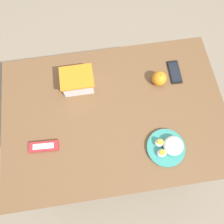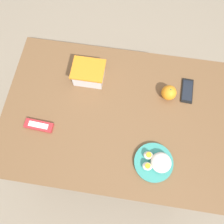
{
  "view_description": "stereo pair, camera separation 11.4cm",
  "coord_description": "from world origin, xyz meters",
  "px_view_note": "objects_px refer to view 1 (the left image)",
  "views": [
    {
      "loc": [
        -0.07,
        -0.38,
        1.83
      ],
      "look_at": [
        -0.01,
        -0.0,
        0.75
      ],
      "focal_mm": 35.0,
      "sensor_mm": 36.0,
      "label": 1
    },
    {
      "loc": [
        0.04,
        -0.38,
        1.83
      ],
      "look_at": [
        -0.01,
        -0.0,
        0.75
      ],
      "focal_mm": 35.0,
      "sensor_mm": 36.0,
      "label": 2
    }
  ],
  "objects_px": {
    "candy_bar": "(44,147)",
    "cell_phone": "(175,72)",
    "food_container": "(78,82)",
    "rice_plate": "(168,147)",
    "orange_fruit": "(159,78)"
  },
  "relations": [
    {
      "from": "candy_bar",
      "to": "cell_phone",
      "type": "bearing_deg",
      "value": 22.83
    },
    {
      "from": "food_container",
      "to": "cell_phone",
      "type": "distance_m",
      "value": 0.55
    },
    {
      "from": "rice_plate",
      "to": "candy_bar",
      "type": "height_order",
      "value": "rice_plate"
    },
    {
      "from": "food_container",
      "to": "orange_fruit",
      "type": "xyz_separation_m",
      "value": [
        0.44,
        -0.05,
        -0.0
      ]
    },
    {
      "from": "orange_fruit",
      "to": "rice_plate",
      "type": "relative_size",
      "value": 0.42
    },
    {
      "from": "rice_plate",
      "to": "candy_bar",
      "type": "relative_size",
      "value": 1.28
    },
    {
      "from": "rice_plate",
      "to": "candy_bar",
      "type": "bearing_deg",
      "value": 170.99
    },
    {
      "from": "food_container",
      "to": "orange_fruit",
      "type": "height_order",
      "value": "food_container"
    },
    {
      "from": "food_container",
      "to": "orange_fruit",
      "type": "bearing_deg",
      "value": -5.81
    },
    {
      "from": "orange_fruit",
      "to": "candy_bar",
      "type": "height_order",
      "value": "orange_fruit"
    },
    {
      "from": "orange_fruit",
      "to": "rice_plate",
      "type": "xyz_separation_m",
      "value": [
        -0.04,
        -0.37,
        -0.02
      ]
    },
    {
      "from": "orange_fruit",
      "to": "cell_phone",
      "type": "xyz_separation_m",
      "value": [
        0.11,
        0.04,
        -0.03
      ]
    },
    {
      "from": "food_container",
      "to": "candy_bar",
      "type": "relative_size",
      "value": 1.15
    },
    {
      "from": "cell_phone",
      "to": "candy_bar",
      "type": "bearing_deg",
      "value": -157.17
    },
    {
      "from": "orange_fruit",
      "to": "candy_bar",
      "type": "relative_size",
      "value": 0.53
    }
  ]
}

